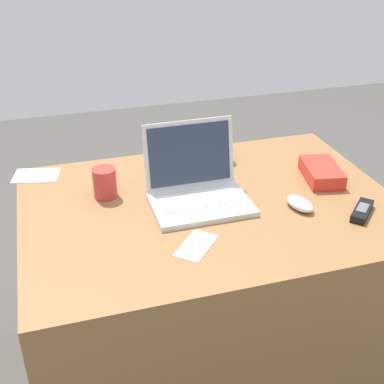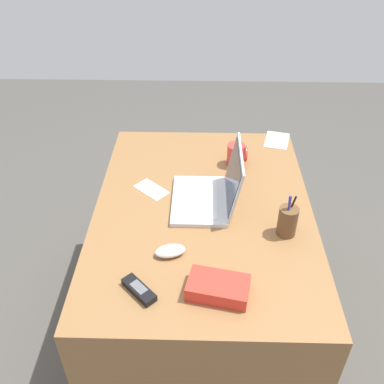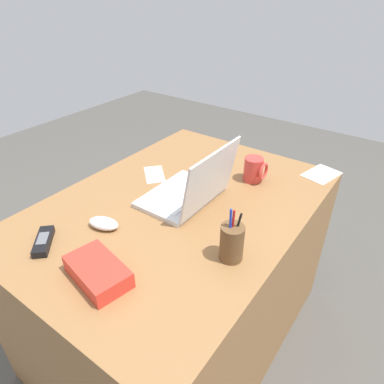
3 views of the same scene
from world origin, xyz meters
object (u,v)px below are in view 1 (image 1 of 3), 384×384
object	(u,v)px
coffee_mug_white	(105,182)
snack_bag	(321,172)
pen_holder	(220,145)
computer_mouse	(300,204)
cordless_phone	(362,211)
laptop	(197,187)

from	to	relation	value
coffee_mug_white	snack_bag	distance (m)	0.76
pen_holder	computer_mouse	bearing A→B (deg)	-73.83
computer_mouse	cordless_phone	world-z (taller)	computer_mouse
laptop	pen_holder	world-z (taller)	laptop
laptop	coffee_mug_white	xyz separation A→B (m)	(-0.28, 0.12, 0.00)
computer_mouse	pen_holder	distance (m)	0.44
laptop	cordless_phone	xyz separation A→B (m)	(0.47, -0.23, -0.04)
laptop	computer_mouse	xyz separation A→B (m)	(0.30, -0.14, -0.03)
computer_mouse	cordless_phone	bearing A→B (deg)	-42.47
computer_mouse	snack_bag	distance (m)	0.23
computer_mouse	snack_bag	xyz separation A→B (m)	(0.17, 0.16, 0.01)
cordless_phone	snack_bag	bearing A→B (deg)	90.84
laptop	cordless_phone	bearing A→B (deg)	-26.34
pen_holder	snack_bag	bearing A→B (deg)	-41.76
pen_holder	cordless_phone	bearing A→B (deg)	-60.19
cordless_phone	snack_bag	size ratio (longest dim) A/B	0.65
cordless_phone	snack_bag	distance (m)	0.25
computer_mouse	snack_bag	world-z (taller)	snack_bag
pen_holder	coffee_mug_white	bearing A→B (deg)	-160.79
coffee_mug_white	cordless_phone	xyz separation A→B (m)	(0.75, -0.35, -0.04)
computer_mouse	coffee_mug_white	distance (m)	0.64
laptop	snack_bag	bearing A→B (deg)	2.52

